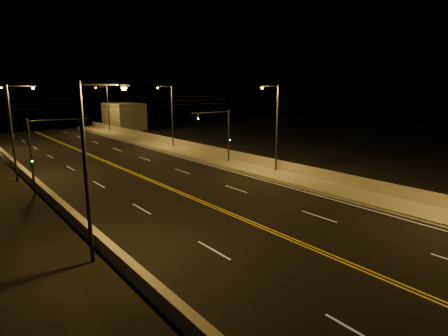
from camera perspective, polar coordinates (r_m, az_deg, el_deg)
road at (r=30.77m, az=-5.25°, el=-4.39°), size 18.00×120.00×0.02m
sidewalk at (r=37.42m, az=8.85°, el=-1.28°), size 3.60×120.00×0.30m
curb at (r=36.14m, az=6.79°, el=-1.82°), size 0.14×120.00×0.15m
parapet_wall at (r=38.47m, az=10.58°, el=0.02°), size 0.30×120.00×1.00m
jersey_barrier at (r=27.10m, az=-22.28°, el=-6.71°), size 0.45×120.00×0.82m
distant_building_right at (r=83.71m, az=-15.01°, el=7.64°), size 6.00×10.00×5.50m
parapet_rail at (r=38.36m, az=10.61°, el=0.79°), size 0.06×120.00×0.06m
lane_markings at (r=30.71m, az=-5.17°, el=-4.40°), size 17.32×116.00×0.00m
streetlight_1 at (r=38.40m, az=7.80°, el=6.80°), size 2.55×0.28×9.06m
streetlight_2 at (r=55.37m, az=-8.16°, el=8.40°), size 2.55×0.28×9.06m
streetlight_3 at (r=78.29m, az=-17.44°, el=9.04°), size 2.55×0.28×9.06m
streetlight_4 at (r=19.43m, az=-19.66°, el=1.03°), size 2.55×0.28×9.06m
streetlight_5 at (r=40.07m, az=-29.30°, el=5.59°), size 2.55×0.28×9.06m
traffic_signal_right at (r=42.73m, az=-0.32°, el=5.71°), size 5.11×0.31×6.28m
traffic_signal_left at (r=34.81m, az=-25.86°, el=3.02°), size 5.11×0.31×6.28m
overhead_wires at (r=37.91m, az=-13.31°, el=9.80°), size 22.00×0.03×0.83m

